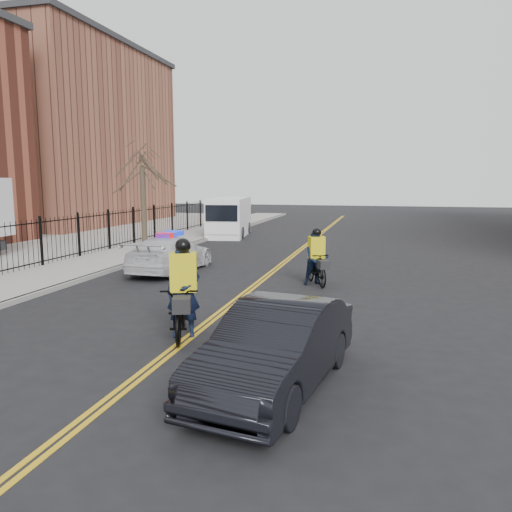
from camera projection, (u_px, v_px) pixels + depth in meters
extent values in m
plane|color=black|center=(227.00, 307.00, 13.76)|extent=(120.00, 120.00, 0.00)
cube|color=gold|center=(283.00, 262.00, 21.43)|extent=(0.10, 60.00, 0.01)
cube|color=gold|center=(286.00, 262.00, 21.39)|extent=(0.10, 60.00, 0.01)
cube|color=#98958F|center=(127.00, 254.00, 23.27)|extent=(3.00, 60.00, 0.15)
cube|color=#98958F|center=(156.00, 255.00, 22.90)|extent=(0.20, 60.00, 0.15)
cube|color=brown|center=(52.00, 138.00, 41.42)|extent=(14.00, 18.00, 14.00)
cylinder|color=#352A1F|center=(144.00, 207.00, 24.90)|extent=(0.28, 0.28, 4.00)
imported|color=silver|center=(171.00, 254.00, 19.12)|extent=(2.04, 4.78, 1.37)
cube|color=#0C26CC|center=(170.00, 234.00, 19.01)|extent=(0.60, 1.27, 0.16)
imported|color=black|center=(277.00, 347.00, 8.30)|extent=(2.21, 4.59, 1.45)
cube|color=white|center=(229.00, 217.00, 31.71)|extent=(2.91, 5.89, 2.40)
cube|color=white|center=(223.00, 223.00, 29.33)|extent=(2.14, 1.13, 1.25)
cube|color=black|center=(221.00, 213.00, 28.82)|extent=(1.88, 0.38, 0.94)
cylinder|color=black|center=(209.00, 232.00, 30.30)|extent=(0.37, 0.76, 0.73)
cylinder|color=black|center=(241.00, 233.00, 30.09)|extent=(0.37, 0.76, 0.73)
cylinder|color=black|center=(219.00, 227.00, 33.58)|extent=(0.37, 0.76, 0.73)
cylinder|color=black|center=(248.00, 228.00, 33.38)|extent=(0.37, 0.76, 0.73)
imported|color=black|center=(184.00, 310.00, 11.13)|extent=(1.49, 2.40, 1.19)
imported|color=black|center=(184.00, 292.00, 11.07)|extent=(0.86, 0.71, 2.04)
cube|color=#D4C512|center=(184.00, 272.00, 11.00)|extent=(0.68, 0.56, 0.86)
sphere|color=black|center=(183.00, 246.00, 10.92)|extent=(0.34, 0.34, 0.34)
cube|color=black|center=(182.00, 305.00, 10.30)|extent=(0.49, 0.52, 0.32)
imported|color=black|center=(316.00, 268.00, 16.68)|extent=(1.35, 1.93, 1.14)
imported|color=black|center=(316.00, 259.00, 16.63)|extent=(1.07, 0.99, 1.76)
cube|color=#D4C512|center=(316.00, 247.00, 16.57)|extent=(0.60, 0.53, 0.74)
sphere|color=black|center=(317.00, 232.00, 16.50)|extent=(0.30, 0.30, 0.30)
cube|color=black|center=(323.00, 265.00, 15.98)|extent=(0.45, 0.47, 0.27)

